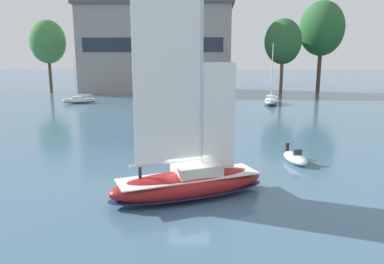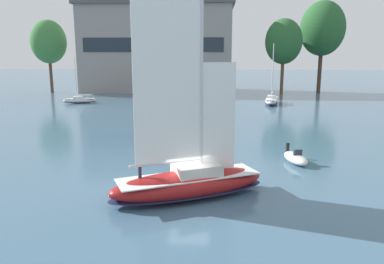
# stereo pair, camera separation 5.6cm
# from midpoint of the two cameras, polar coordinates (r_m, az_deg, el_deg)

# --- Properties ---
(ground_plane) EXTENTS (400.00, 400.00, 0.00)m
(ground_plane) POSITION_cam_midpoint_polar(r_m,az_deg,el_deg) (23.06, -0.38, -9.86)
(ground_plane) COLOR #42667F
(waterfront_building) EXTENTS (35.48, 14.44, 19.91)m
(waterfront_building) POSITION_cam_midpoint_polar(r_m,az_deg,el_deg) (90.33, -5.30, 12.63)
(waterfront_building) COLOR gray
(waterfront_building) RESTS_ON ground
(tree_shore_left) EXTENTS (9.80, 9.80, 20.17)m
(tree_shore_left) POSITION_cam_midpoint_polar(r_m,az_deg,el_deg) (90.71, 19.28, 14.64)
(tree_shore_left) COLOR #4C3828
(tree_shore_left) RESTS_ON ground
(tree_shore_center) EXTENTS (7.75, 7.75, 15.96)m
(tree_shore_center) POSITION_cam_midpoint_polar(r_m,az_deg,el_deg) (83.49, 13.82, 13.23)
(tree_shore_center) COLOR brown
(tree_shore_center) RESTS_ON ground
(tree_shore_right) EXTENTS (7.81, 7.81, 16.07)m
(tree_shore_right) POSITION_cam_midpoint_polar(r_m,az_deg,el_deg) (91.33, -21.01, 12.69)
(tree_shore_right) COLOR #4C3828
(tree_shore_right) RESTS_ON ground
(sailboat_main) EXTENTS (10.08, 6.70, 13.53)m
(sailboat_main) POSITION_cam_midpoint_polar(r_m,az_deg,el_deg) (22.70, -0.35, -7.34)
(sailboat_main) COLOR maroon
(sailboat_main) RESTS_ON ground
(sailboat_moored_near_marina) EXTENTS (3.69, 7.80, 10.35)m
(sailboat_moored_near_marina) POSITION_cam_midpoint_polar(r_m,az_deg,el_deg) (66.83, 12.07, 4.77)
(sailboat_moored_near_marina) COLOR silver
(sailboat_moored_near_marina) RESTS_ON ground
(sailboat_moored_mid_channel) EXTENTS (6.02, 2.97, 8.00)m
(sailboat_moored_mid_channel) POSITION_cam_midpoint_polar(r_m,az_deg,el_deg) (69.74, -16.72, 4.69)
(sailboat_moored_mid_channel) COLOR silver
(sailboat_moored_mid_channel) RESTS_ON ground
(motor_tender) EXTENTS (2.04, 3.52, 1.27)m
(motor_tender) POSITION_cam_midpoint_polar(r_m,az_deg,el_deg) (30.96, 15.53, -3.83)
(motor_tender) COLOR silver
(motor_tender) RESTS_ON ground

